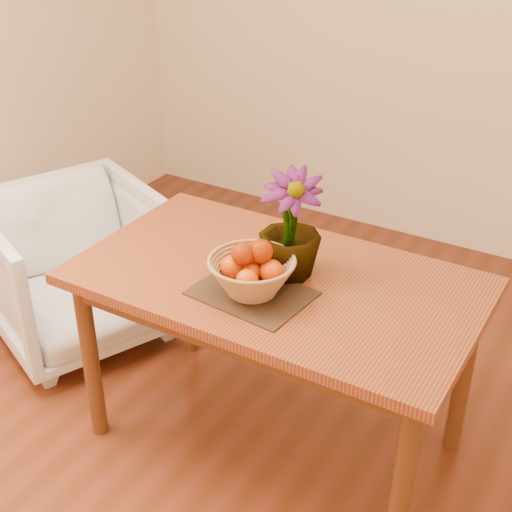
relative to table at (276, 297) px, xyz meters
The scene contains 8 objects.
floor 0.73m from the table, 90.00° to the right, with size 4.50×4.50×0.00m, color maroon.
wall_back 2.07m from the table, 90.00° to the left, with size 4.00×0.02×2.70m, color #FFE8C2.
table is the anchor object (origin of this frame).
placemat 0.17m from the table, 95.20° to the right, with size 0.37×0.28×0.01m, color #321F12.
wicker_basket 0.21m from the table, 95.20° to the right, with size 0.29×0.29×0.12m.
orange_pile 0.25m from the table, 94.90° to the right, with size 0.20×0.20×0.14m.
potted_plant 0.28m from the table, 46.62° to the left, with size 0.21×0.21×0.38m, color #1B3E11.
armchair 1.19m from the table, behind, with size 0.76×0.72×0.79m, color #7D6856.
Camera 1 is at (1.02, -1.55, 2.02)m, focal length 50.00 mm.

